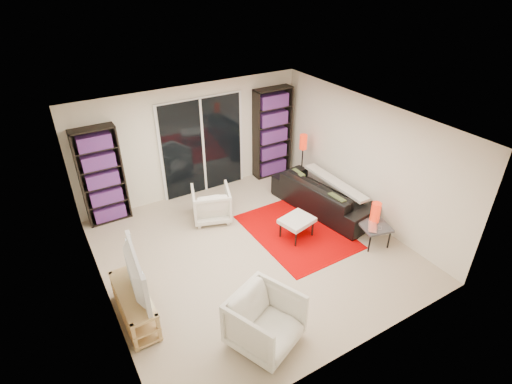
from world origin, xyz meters
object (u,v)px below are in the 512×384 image
Objects in this scene: bookshelf_left at (102,176)px; armchair_front at (265,321)px; armchair_back at (211,204)px; side_table at (375,227)px; sofa at (324,195)px; floor_lamp at (303,148)px; tv_stand at (134,305)px; ottoman at (297,221)px; bookshelf_right at (272,133)px.

armchair_front is at bearing -75.03° from bookshelf_left.
side_table is at bearing 153.03° from armchair_back.
armchair_back is at bearing 58.80° from sofa.
floor_lamp reaches higher than sofa.
tv_stand is 2.03× the size of side_table.
floor_lamp is (0.19, 2.48, 0.56)m from side_table.
armchair_back reaches higher than ottoman.
bookshelf_right is 3.09× the size of ottoman.
tv_stand is 1.92m from armchair_front.
bookshelf_left reaches higher than sofa.
bookshelf_right is 4.99m from armchair_front.
side_table is (2.86, 0.84, -0.04)m from armchair_front.
bookshelf_left is 4.39m from sofa.
sofa is 1.26m from floor_lamp.
armchair_front is (1.39, -1.32, 0.13)m from tv_stand.
armchair_back is at bearing -29.83° from bookshelf_left.
tv_stand is at bearing 173.58° from side_table.
sofa is 3.79× the size of side_table.
armchair_back is 0.61× the size of floor_lamp.
ottoman is 1.40m from side_table.
tv_stand is (-4.14, -2.80, -0.79)m from bookshelf_right.
sofa is at bearing 25.68° from ottoman.
side_table is 2.55m from floor_lamp.
floor_lamp is at bearing 24.64° from armchair_front.
tv_stand is 4.91m from floor_lamp.
bookshelf_left is 4.30m from armchair_front.
ottoman is at bearing 106.58° from sofa.
sofa is at bearing 12.24° from tv_stand.
ottoman is at bearing 140.64° from side_table.
ottoman is 1.13× the size of side_table.
bookshelf_right is at bearing -134.98° from armchair_back.
bookshelf_left reaches higher than floor_lamp.
side_table is at bearing -6.46° from armchair_front.
bookshelf_right is at bearing -7.11° from sofa.
armchair_back is 3.15m from side_table.
floor_lamp is (2.38, 0.22, 0.58)m from armchair_back.
tv_stand is 3.19m from ottoman.
armchair_front is at bearing 96.76° from armchair_back.
bookshelf_right reaches higher than armchair_front.
bookshelf_right reaches higher than side_table.
tv_stand is at bearing -172.58° from ottoman.
armchair_front is at bearing -163.66° from side_table.
armchair_front reaches higher than sofa.
bookshelf_left is 5.18m from side_table.
armchair_front reaches higher than armchair_back.
bookshelf_right is at bearing 110.43° from floor_lamp.
floor_lamp is at bearing 85.69° from side_table.
sofa is at bearing 15.58° from armchair_front.
sofa is at bearing 176.87° from armchair_back.
bookshelf_left is 2.87× the size of ottoman.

